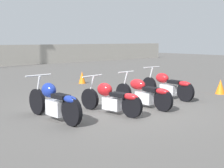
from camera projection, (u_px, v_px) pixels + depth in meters
name	position (u px, v px, depth m)	size (l,w,h in m)	color
ground_plane	(121.00, 109.00, 8.49)	(60.00, 60.00, 0.00)	#514F4C
motorcycle_slot_0	(54.00, 101.00, 7.27)	(0.69, 2.12, 1.02)	black
motorcycle_slot_1	(111.00, 98.00, 7.93)	(0.72, 1.98, 0.94)	black
motorcycle_slot_2	(143.00, 93.00, 8.70)	(0.60, 2.10, 0.95)	black
motorcycle_slot_3	(167.00, 85.00, 10.05)	(0.72, 2.17, 0.97)	black
traffic_cone_near	(82.00, 77.00, 13.47)	(0.30, 0.30, 0.52)	orange
traffic_cone_far	(220.00, 87.00, 10.84)	(0.33, 0.33, 0.51)	orange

